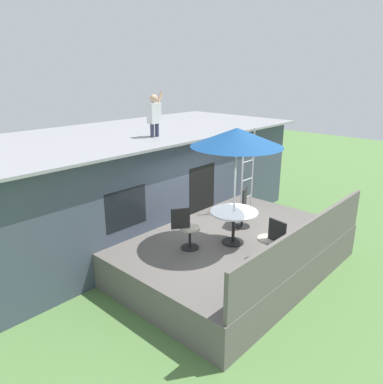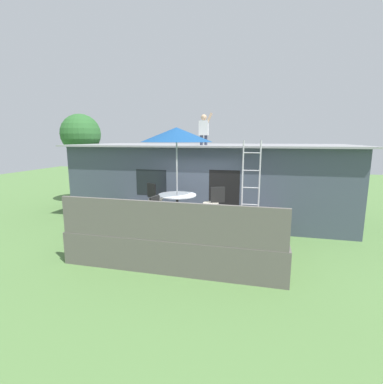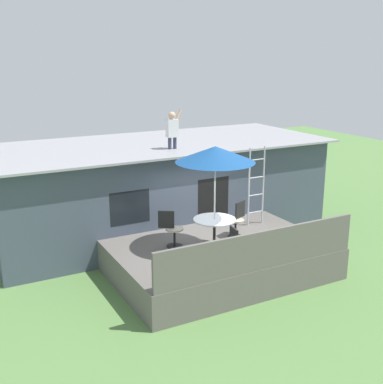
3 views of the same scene
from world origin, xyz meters
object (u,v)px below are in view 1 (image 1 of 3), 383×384
person_figure (154,113)px  patio_chair_right (243,208)px  patio_chair_left (187,229)px  patio_umbrella (237,137)px  patio_table (234,218)px  patio_chair_near (271,240)px  step_ladder (248,170)px

person_figure → patio_chair_right: size_ratio=1.21×
patio_chair_left → patio_umbrella: bearing=0.0°
patio_table → patio_chair_right: 1.03m
patio_chair_left → patio_chair_near: (0.72, -1.61, 0.00)m
step_ladder → patio_chair_right: size_ratio=2.39×
step_ladder → patio_umbrella: bearing=-152.8°
person_figure → patio_chair_left: size_ratio=1.21×
patio_umbrella → step_ladder: (1.92, 0.99, -1.25)m
patio_chair_near → patio_chair_right: bearing=-27.9°
patio_chair_right → patio_umbrella: bearing=0.0°
step_ladder → patio_chair_near: size_ratio=2.39×
step_ladder → person_figure: person_figure is taller
person_figure → patio_chair_right: person_figure is taller
step_ladder → patio_chair_left: step_ladder is taller
person_figure → patio_chair_right: (0.75, -2.27, -2.17)m
person_figure → patio_chair_left: person_figure is taller
patio_chair_left → person_figure: bearing=95.3°
patio_umbrella → patio_chair_left: size_ratio=2.76×
patio_table → patio_umbrella: 1.76m
step_ladder → person_figure: (-1.73, 1.69, 1.53)m
patio_umbrella → patio_chair_right: (0.93, 0.41, -1.89)m
person_figure → patio_chair_near: 4.33m
patio_table → patio_umbrella: size_ratio=0.41×
step_ladder → patio_chair_right: (-0.99, -0.58, -0.64)m
patio_chair_right → patio_chair_near: bearing=29.0°
patio_chair_right → step_ladder: bearing=-173.1°
patio_umbrella → patio_chair_left: patio_umbrella is taller
patio_umbrella → person_figure: size_ratio=2.29×
patio_table → step_ladder: size_ratio=0.47×
patio_chair_left → patio_chair_near: same height
step_ladder → patio_chair_near: bearing=-135.9°
patio_umbrella → patio_chair_near: 2.17m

